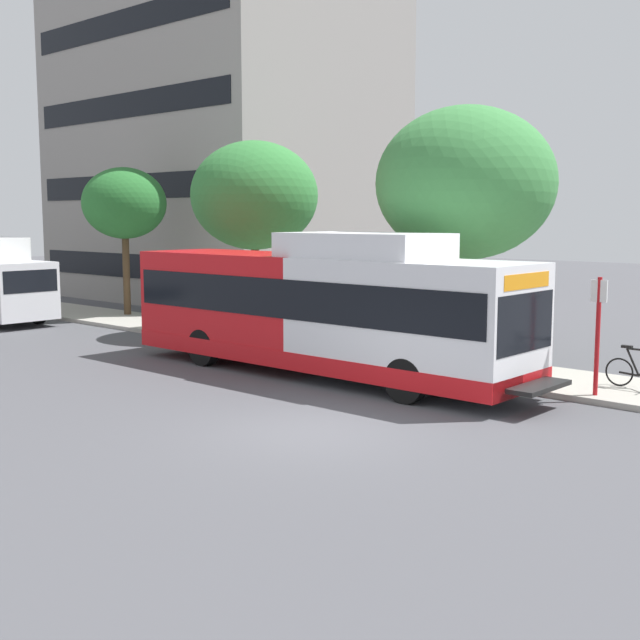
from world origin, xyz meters
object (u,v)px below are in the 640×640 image
Objects in this scene: transit_bus at (321,309)px; street_tree_far_block at (124,204)px; bus_stop_sign_pole at (598,327)px; street_tree_near_stop at (465,184)px; street_tree_mid_block at (254,196)px.

street_tree_far_block is (3.69, 13.76, 2.85)m from transit_bus.
transit_bus reaches higher than bus_stop_sign_pole.
street_tree_near_stop is at bearing -90.15° from street_tree_far_block.
street_tree_mid_block is at bearing 59.57° from transit_bus.
street_tree_mid_block reaches higher than transit_bus.
street_tree_near_stop is 8.22m from street_tree_mid_block.
street_tree_near_stop is 15.68m from street_tree_far_block.
bus_stop_sign_pole is at bearing -111.97° from street_tree_near_stop.
transit_bus is 14.52m from street_tree_far_block.
transit_bus is at bearing 105.49° from bus_stop_sign_pole.
street_tree_far_block reaches higher than bus_stop_sign_pole.
street_tree_near_stop is at bearing 68.03° from bus_stop_sign_pole.
street_tree_far_block is at bearing 90.07° from street_tree_mid_block.
street_tree_near_stop reaches higher than street_tree_far_block.
street_tree_far_block is (0.04, 15.68, -0.36)m from street_tree_near_stop.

